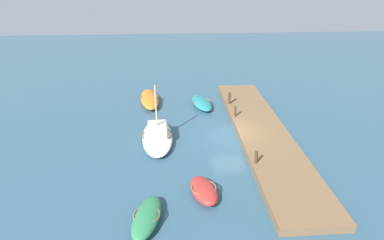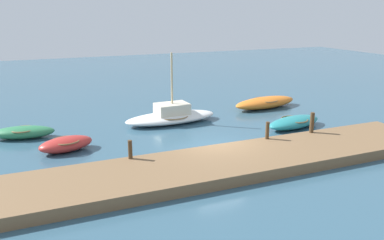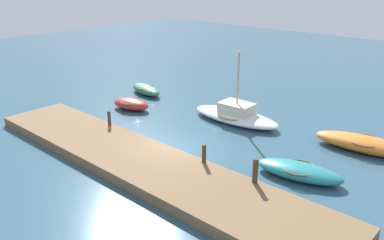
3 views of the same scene
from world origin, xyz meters
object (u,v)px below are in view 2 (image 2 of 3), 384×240
(mooring_post_west, at_px, (130,150))
(sailboat_white, at_px, (171,116))
(rowboat_green, at_px, (23,132))
(mooring_post_mid_east, at_px, (312,123))
(rowboat_teal, at_px, (294,122))
(dinghy_red, at_px, (66,144))
(motorboat_orange, at_px, (265,102))
(mooring_post_mid_west, at_px, (267,130))

(mooring_post_west, bearing_deg, sailboat_white, 56.22)
(rowboat_green, distance_m, mooring_post_mid_east, 15.18)
(mooring_post_mid_east, bearing_deg, rowboat_teal, 72.94)
(dinghy_red, relative_size, rowboat_green, 0.84)
(dinghy_red, xyz_separation_m, motorboat_orange, (13.72, 3.68, 0.02))
(rowboat_teal, xyz_separation_m, mooring_post_west, (-10.31, -2.38, 0.56))
(rowboat_teal, bearing_deg, mooring_post_mid_east, -119.18)
(dinghy_red, bearing_deg, mooring_post_west, -69.78)
(dinghy_red, relative_size, mooring_post_mid_west, 3.28)
(motorboat_orange, relative_size, mooring_post_mid_east, 4.85)
(rowboat_teal, bearing_deg, dinghy_red, 163.09)
(sailboat_white, relative_size, mooring_post_mid_west, 6.69)
(rowboat_teal, height_order, mooring_post_mid_west, mooring_post_mid_west)
(rowboat_teal, height_order, rowboat_green, rowboat_green)
(rowboat_teal, relative_size, dinghy_red, 1.42)
(rowboat_green, relative_size, mooring_post_mid_west, 3.93)
(mooring_post_west, xyz_separation_m, mooring_post_mid_east, (9.58, 0.00, 0.12))
(dinghy_red, relative_size, mooring_post_mid_east, 2.68)
(rowboat_green, height_order, mooring_post_mid_east, mooring_post_mid_east)
(rowboat_green, xyz_separation_m, mooring_post_mid_east, (13.75, -6.41, 0.68))
(motorboat_orange, bearing_deg, sailboat_white, 179.81)
(sailboat_white, height_order, mooring_post_mid_east, sailboat_white)
(rowboat_green, bearing_deg, rowboat_teal, -3.83)
(sailboat_white, xyz_separation_m, rowboat_teal, (6.19, -3.77, -0.09))
(sailboat_white, xyz_separation_m, mooring_post_west, (-4.12, -6.16, 0.46))
(motorboat_orange, relative_size, mooring_post_west, 6.30)
(motorboat_orange, distance_m, rowboat_green, 15.61)
(mooring_post_mid_east, bearing_deg, sailboat_white, 131.55)
(mooring_post_mid_west, bearing_deg, motorboat_orange, 57.42)
(motorboat_orange, height_order, rowboat_green, motorboat_orange)
(mooring_post_mid_west, distance_m, mooring_post_mid_east, 2.70)
(mooring_post_west, height_order, mooring_post_mid_east, mooring_post_mid_east)
(dinghy_red, xyz_separation_m, mooring_post_mid_west, (9.17, -3.44, 0.55))
(mooring_post_mid_west, xyz_separation_m, mooring_post_mid_east, (2.70, 0.00, 0.10))
(dinghy_red, height_order, motorboat_orange, motorboat_orange)
(mooring_post_west, bearing_deg, rowboat_green, 123.02)
(rowboat_teal, distance_m, mooring_post_mid_west, 4.22)
(mooring_post_west, bearing_deg, motorboat_orange, 31.92)
(rowboat_teal, distance_m, rowboat_green, 15.03)
(sailboat_white, bearing_deg, mooring_post_mid_east, -50.65)
(sailboat_white, xyz_separation_m, motorboat_orange, (7.30, 0.96, -0.04))
(mooring_post_mid_west, height_order, mooring_post_mid_east, mooring_post_mid_east)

